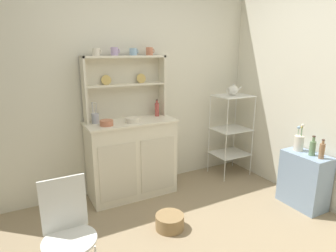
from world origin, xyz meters
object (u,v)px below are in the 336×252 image
hutch_shelf_unit (124,83)px  vinegar_bottle (322,151)px  hutch_cabinet (132,157)px  wire_chair (67,227)px  jam_bottle (157,109)px  porcelain_teapot (233,90)px  flower_vase (299,142)px  oil_bottle (313,148)px  utensil_jar (95,118)px  bakers_rack (231,126)px  floor_basket (170,222)px  side_shelf_blue (304,180)px  cup_cream_0 (96,52)px  bowl_mixing_large (106,123)px

hutch_shelf_unit → vinegar_bottle: bearing=-42.7°
hutch_cabinet → wire_chair: (-0.91, -1.15, 0.05)m
jam_bottle → wire_chair: bearing=-135.9°
wire_chair → porcelain_teapot: bearing=32.2°
flower_vase → vinegar_bottle: bearing=-90.1°
jam_bottle → oil_bottle: size_ratio=0.95×
porcelain_teapot → oil_bottle: (0.16, -1.11, -0.48)m
utensil_jar → bakers_rack: bearing=-4.9°
floor_basket → jam_bottle: (0.31, 0.91, 0.92)m
porcelain_teapot → utensil_jar: bearing=175.1°
side_shelf_blue → cup_cream_0: (-1.88, 1.25, 1.36)m
wire_chair → floor_basket: wire_chair is taller
floor_basket → bowl_mixing_large: (-0.36, 0.75, 0.86)m
bakers_rack → utensil_jar: size_ratio=4.65×
bakers_rack → porcelain_teapot: bearing=180.0°
cup_cream_0 → bowl_mixing_large: 0.75m
hutch_shelf_unit → vinegar_bottle: size_ratio=4.61×
hutch_shelf_unit → utensil_jar: hutch_shelf_unit is taller
bakers_rack → floor_basket: bearing=-150.9°
bowl_mixing_large → jam_bottle: 0.69m
side_shelf_blue → vinegar_bottle: size_ratio=2.95×
wire_chair → cup_cream_0: 1.82m
vinegar_bottle → side_shelf_blue: bearing=90.0°
side_shelf_blue → flower_vase: (0.00, 0.12, 0.40)m
vinegar_bottle → utensil_jar: bearing=145.0°
flower_vase → wire_chair: bearing=-176.7°
cup_cream_0 → utensil_jar: 0.70m
hutch_cabinet → hutch_shelf_unit: size_ratio=1.07×
vinegar_bottle → bakers_rack: bearing=97.6°
oil_bottle → vinegar_bottle: (0.00, -0.11, 0.00)m
utensil_jar → flower_vase: utensil_jar is taller
hutch_shelf_unit → flower_vase: hutch_shelf_unit is taller
bakers_rack → flower_vase: bakers_rack is taller
vinegar_bottle → hutch_shelf_unit: bearing=137.3°
porcelain_teapot → oil_bottle: 1.22m
utensil_jar → vinegar_bottle: utensil_jar is taller
oil_bottle → floor_basket: bearing=166.8°
hutch_cabinet → jam_bottle: jam_bottle is taller
jam_bottle → vinegar_bottle: jam_bottle is taller
floor_basket → bowl_mixing_large: 1.20m
bakers_rack → bowl_mixing_large: 1.72m
utensil_jar → porcelain_teapot: size_ratio=1.08×
wire_chair → flower_vase: (2.48, 0.14, 0.19)m
cup_cream_0 → oil_bottle: (1.88, -1.30, -0.97)m
floor_basket → cup_cream_0: bearing=111.3°
bakers_rack → floor_basket: 1.67m
hutch_shelf_unit → oil_bottle: size_ratio=4.45×
bowl_mixing_large → floor_basket: bearing=-64.5°
bakers_rack → vinegar_bottle: (0.16, -1.21, -0.00)m
bakers_rack → jam_bottle: 1.09m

